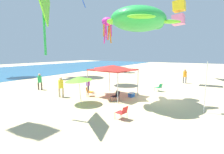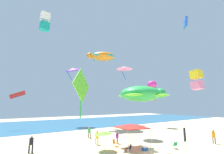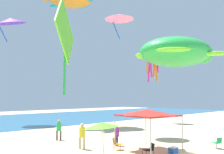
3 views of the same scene
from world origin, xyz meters
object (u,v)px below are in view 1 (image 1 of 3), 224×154
object	(u,v)px
cooler_box	(132,95)
banner_flag	(206,82)
person_watching_sky	(88,84)
beach_umbrella	(78,79)
folding_chair_near_cooler	(123,112)
kite_octopus_magenta	(107,23)
canopy_tent	(113,68)
kite_box_yellow	(179,13)
folding_chair_right_of_tent	(89,91)
folding_chair_facing_ocean	(116,95)
person_kite_handler	(185,75)
kite_turtle_green	(140,20)
person_near_umbrella	(61,85)
person_by_tent	(40,80)
folding_chair_left_of_tent	(159,87)

from	to	relation	value
cooler_box	banner_flag	distance (m)	6.24
person_watching_sky	banner_flag	bearing A→B (deg)	-152.48
beach_umbrella	folding_chair_near_cooler	size ratio (longest dim) A/B	2.74
banner_flag	kite_octopus_magenta	xyz separation A→B (m)	(17.67, 18.85, 8.00)
canopy_tent	banner_flag	distance (m)	7.46
kite_octopus_magenta	kite_box_yellow	bearing A→B (deg)	-72.63
folding_chair_near_cooler	kite_octopus_magenta	distance (m)	27.79
folding_chair_right_of_tent	banner_flag	world-z (taller)	banner_flag
folding_chair_facing_ocean	cooler_box	xyz separation A→B (m)	(1.86, -0.55, -0.27)
beach_umbrella	person_kite_handler	bearing A→B (deg)	-22.07
beach_umbrella	kite_turtle_green	distance (m)	6.44
cooler_box	banner_flag	world-z (taller)	banner_flag
beach_umbrella	folding_chair_right_of_tent	xyz separation A→B (m)	(2.23, 0.79, -1.49)
person_kite_handler	person_near_umbrella	bearing A→B (deg)	-106.66
person_by_tent	kite_box_yellow	xyz separation A→B (m)	(11.23, -11.81, 7.72)
folding_chair_facing_ocean	person_near_umbrella	bearing A→B (deg)	-136.91
person_near_umbrella	person_kite_handler	bearing A→B (deg)	29.40
canopy_tent	banner_flag	size ratio (longest dim) A/B	1.14
person_kite_handler	kite_box_yellow	xyz separation A→B (m)	(-1.10, 0.96, 7.68)
banner_flag	person_kite_handler	bearing A→B (deg)	13.86
canopy_tent	person_near_umbrella	xyz separation A→B (m)	(-2.73, 3.78, -1.53)
cooler_box	kite_octopus_magenta	world-z (taller)	kite_octopus_magenta
folding_chair_right_of_tent	folding_chair_near_cooler	distance (m)	6.15
beach_umbrella	person_near_umbrella	world-z (taller)	beach_umbrella
person_watching_sky	person_kite_handler	xyz separation A→B (m)	(10.72, -7.46, 0.16)
kite_octopus_magenta	folding_chair_near_cooler	bearing A→B (deg)	-101.74
folding_chair_right_of_tent	kite_box_yellow	world-z (taller)	kite_box_yellow
folding_chair_near_cooler	beach_umbrella	bearing A→B (deg)	-93.44
person_near_umbrella	beach_umbrella	bearing A→B (deg)	-42.41
folding_chair_left_of_tent	person_by_tent	distance (m)	12.68
folding_chair_left_of_tent	person_watching_sky	world-z (taller)	person_watching_sky
folding_chair_left_of_tent	person_by_tent	bearing A→B (deg)	-41.44
canopy_tent	folding_chair_near_cooler	size ratio (longest dim) A/B	4.71
folding_chair_facing_ocean	folding_chair_near_cooler	world-z (taller)	same
folding_chair_left_of_tent	person_watching_sky	xyz separation A→B (m)	(-4.22, 5.93, 0.45)
canopy_tent	person_near_umbrella	distance (m)	4.91
folding_chair_near_cooler	person_kite_handler	bearing A→B (deg)	-174.51
folding_chair_facing_ocean	person_watching_sky	distance (m)	4.06
cooler_box	kite_turtle_green	distance (m)	6.43
folding_chair_left_of_tent	banner_flag	world-z (taller)	banner_flag
folding_chair_right_of_tent	person_near_umbrella	distance (m)	2.55
person_near_umbrella	canopy_tent	bearing A→B (deg)	7.46
folding_chair_right_of_tent	person_near_umbrella	bearing A→B (deg)	106.97
banner_flag	canopy_tent	bearing A→B (deg)	84.90
kite_turtle_green	person_watching_sky	bearing A→B (deg)	97.31
kite_octopus_magenta	person_near_umbrella	bearing A→B (deg)	-115.03
folding_chair_near_cooler	banner_flag	size ratio (longest dim) A/B	0.24
canopy_tent	cooler_box	xyz separation A→B (m)	(0.61, -1.58, -2.40)
cooler_box	person_near_umbrella	world-z (taller)	person_near_umbrella
folding_chair_left_of_tent	person_kite_handler	distance (m)	6.70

